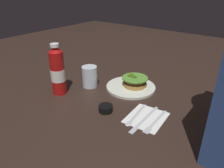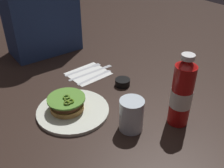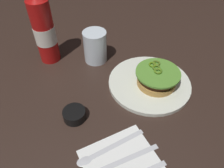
{
  "view_description": "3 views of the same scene",
  "coord_description": "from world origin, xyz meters",
  "px_view_note": "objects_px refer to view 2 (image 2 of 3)",
  "views": [
    {
      "loc": [
        0.74,
        0.55,
        0.48
      ],
      "look_at": [
        0.05,
        0.01,
        0.06
      ],
      "focal_mm": 33.77,
      "sensor_mm": 36.0,
      "label": 1
    },
    {
      "loc": [
        -0.38,
        -0.61,
        0.57
      ],
      "look_at": [
        0.07,
        -0.0,
        0.08
      ],
      "focal_mm": 42.08,
      "sensor_mm": 36.0,
      "label": 2
    },
    {
      "loc": [
        0.21,
        0.42,
        0.46
      ],
      "look_at": [
        0.06,
        0.06,
        0.07
      ],
      "focal_mm": 33.95,
      "sensor_mm": 36.0,
      "label": 3
    }
  ],
  "objects_px": {
    "dinner_plate": "(73,111)",
    "napkin": "(88,74)",
    "burger_sandwich": "(67,103)",
    "fork_utensil": "(86,68)",
    "condiment_cup": "(123,82)",
    "ketchup_bottle": "(182,94)",
    "water_glass": "(131,115)",
    "butter_knife": "(94,71)",
    "spoon_utensil": "(99,74)"
  },
  "relations": [
    {
      "from": "dinner_plate",
      "to": "spoon_utensil",
      "type": "relative_size",
      "value": 1.41
    },
    {
      "from": "dinner_plate",
      "to": "butter_knife",
      "type": "bearing_deg",
      "value": 42.99
    },
    {
      "from": "ketchup_bottle",
      "to": "condiment_cup",
      "type": "relative_size",
      "value": 4.1
    },
    {
      "from": "condiment_cup",
      "to": "water_glass",
      "type": "bearing_deg",
      "value": -122.02
    },
    {
      "from": "napkin",
      "to": "butter_knife",
      "type": "height_order",
      "value": "butter_knife"
    },
    {
      "from": "burger_sandwich",
      "to": "napkin",
      "type": "bearing_deg",
      "value": 42.61
    },
    {
      "from": "dinner_plate",
      "to": "burger_sandwich",
      "type": "relative_size",
      "value": 1.92
    },
    {
      "from": "ketchup_bottle",
      "to": "napkin",
      "type": "height_order",
      "value": "ketchup_bottle"
    },
    {
      "from": "condiment_cup",
      "to": "spoon_utensil",
      "type": "relative_size",
      "value": 0.34
    },
    {
      "from": "ketchup_bottle",
      "to": "spoon_utensil",
      "type": "distance_m",
      "value": 0.41
    },
    {
      "from": "napkin",
      "to": "spoon_utensil",
      "type": "xyz_separation_m",
      "value": [
        0.03,
        -0.04,
        0.0
      ]
    },
    {
      "from": "ketchup_bottle",
      "to": "condiment_cup",
      "type": "bearing_deg",
      "value": 91.96
    },
    {
      "from": "napkin",
      "to": "fork_utensil",
      "type": "relative_size",
      "value": 0.91
    },
    {
      "from": "napkin",
      "to": "fork_utensil",
      "type": "height_order",
      "value": "fork_utensil"
    },
    {
      "from": "butter_knife",
      "to": "fork_utensil",
      "type": "distance_m",
      "value": 0.04
    },
    {
      "from": "burger_sandwich",
      "to": "napkin",
      "type": "xyz_separation_m",
      "value": [
        0.19,
        0.18,
        -0.03
      ]
    },
    {
      "from": "condiment_cup",
      "to": "ketchup_bottle",
      "type": "bearing_deg",
      "value": -88.04
    },
    {
      "from": "fork_utensil",
      "to": "dinner_plate",
      "type": "bearing_deg",
      "value": -129.8
    },
    {
      "from": "ketchup_bottle",
      "to": "burger_sandwich",
      "type": "bearing_deg",
      "value": 135.97
    },
    {
      "from": "dinner_plate",
      "to": "ketchup_bottle",
      "type": "bearing_deg",
      "value": -44.0
    },
    {
      "from": "water_glass",
      "to": "burger_sandwich",
      "type": "bearing_deg",
      "value": 122.64
    },
    {
      "from": "burger_sandwich",
      "to": "condiment_cup",
      "type": "xyz_separation_m",
      "value": [
        0.26,
        0.02,
        -0.02
      ]
    },
    {
      "from": "burger_sandwich",
      "to": "spoon_utensil",
      "type": "distance_m",
      "value": 0.27
    },
    {
      "from": "burger_sandwich",
      "to": "fork_utensil",
      "type": "height_order",
      "value": "burger_sandwich"
    },
    {
      "from": "fork_utensil",
      "to": "water_glass",
      "type": "bearing_deg",
      "value": -101.77
    },
    {
      "from": "water_glass",
      "to": "condiment_cup",
      "type": "xyz_separation_m",
      "value": [
        0.13,
        0.21,
        -0.04
      ]
    },
    {
      "from": "condiment_cup",
      "to": "fork_utensil",
      "type": "distance_m",
      "value": 0.2
    },
    {
      "from": "dinner_plate",
      "to": "water_glass",
      "type": "distance_m",
      "value": 0.21
    },
    {
      "from": "dinner_plate",
      "to": "fork_utensil",
      "type": "xyz_separation_m",
      "value": [
        0.2,
        0.23,
        -0.0
      ]
    },
    {
      "from": "burger_sandwich",
      "to": "butter_knife",
      "type": "relative_size",
      "value": 0.6
    },
    {
      "from": "water_glass",
      "to": "spoon_utensil",
      "type": "height_order",
      "value": "water_glass"
    },
    {
      "from": "napkin",
      "to": "fork_utensil",
      "type": "bearing_deg",
      "value": 70.25
    },
    {
      "from": "water_glass",
      "to": "condiment_cup",
      "type": "height_order",
      "value": "water_glass"
    },
    {
      "from": "ketchup_bottle",
      "to": "butter_knife",
      "type": "height_order",
      "value": "ketchup_bottle"
    },
    {
      "from": "condiment_cup",
      "to": "burger_sandwich",
      "type": "bearing_deg",
      "value": -175.24
    },
    {
      "from": "fork_utensil",
      "to": "spoon_utensil",
      "type": "bearing_deg",
      "value": -78.79
    },
    {
      "from": "burger_sandwich",
      "to": "fork_utensil",
      "type": "xyz_separation_m",
      "value": [
        0.21,
        0.22,
        -0.03
      ]
    },
    {
      "from": "dinner_plate",
      "to": "spoon_utensil",
      "type": "distance_m",
      "value": 0.26
    },
    {
      "from": "ketchup_bottle",
      "to": "butter_knife",
      "type": "xyz_separation_m",
      "value": [
        -0.05,
        0.44,
        -0.11
      ]
    },
    {
      "from": "ketchup_bottle",
      "to": "fork_utensil",
      "type": "xyz_separation_m",
      "value": [
        -0.06,
        0.48,
        -0.11
      ]
    },
    {
      "from": "ketchup_bottle",
      "to": "fork_utensil",
      "type": "relative_size",
      "value": 1.37
    },
    {
      "from": "condiment_cup",
      "to": "napkin",
      "type": "relative_size",
      "value": 0.37
    },
    {
      "from": "ketchup_bottle",
      "to": "water_glass",
      "type": "distance_m",
      "value": 0.17
    },
    {
      "from": "burger_sandwich",
      "to": "water_glass",
      "type": "distance_m",
      "value": 0.23
    },
    {
      "from": "dinner_plate",
      "to": "water_glass",
      "type": "bearing_deg",
      "value": -58.56
    },
    {
      "from": "condiment_cup",
      "to": "butter_knife",
      "type": "height_order",
      "value": "condiment_cup"
    },
    {
      "from": "dinner_plate",
      "to": "napkin",
      "type": "height_order",
      "value": "dinner_plate"
    },
    {
      "from": "dinner_plate",
      "to": "burger_sandwich",
      "type": "distance_m",
      "value": 0.04
    },
    {
      "from": "butter_knife",
      "to": "fork_utensil",
      "type": "relative_size",
      "value": 1.21
    },
    {
      "from": "condiment_cup",
      "to": "fork_utensil",
      "type": "relative_size",
      "value": 0.33
    }
  ]
}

